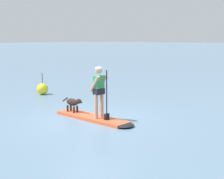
{
  "coord_description": "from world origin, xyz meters",
  "views": [
    {
      "loc": [
        7.81,
        -7.32,
        2.7
      ],
      "look_at": [
        0.0,
        1.0,
        0.9
      ],
      "focal_mm": 51.95,
      "sensor_mm": 36.0,
      "label": 1
    }
  ],
  "objects_px": {
    "person_paddler": "(99,89)",
    "dog": "(73,103)",
    "paddleboard": "(97,119)",
    "marker_buoy": "(43,89)"
  },
  "relations": [
    {
      "from": "paddleboard",
      "to": "person_paddler",
      "type": "bearing_deg",
      "value": 0.73
    },
    {
      "from": "person_paddler",
      "to": "dog",
      "type": "height_order",
      "value": "person_paddler"
    },
    {
      "from": "marker_buoy",
      "to": "person_paddler",
      "type": "bearing_deg",
      "value": -16.8
    },
    {
      "from": "paddleboard",
      "to": "dog",
      "type": "distance_m",
      "value": 1.24
    },
    {
      "from": "person_paddler",
      "to": "dog",
      "type": "xyz_separation_m",
      "value": [
        -1.31,
        -0.02,
        -0.64
      ]
    },
    {
      "from": "person_paddler",
      "to": "dog",
      "type": "distance_m",
      "value": 1.46
    },
    {
      "from": "paddleboard",
      "to": "marker_buoy",
      "type": "height_order",
      "value": "marker_buoy"
    },
    {
      "from": "paddleboard",
      "to": "person_paddler",
      "type": "distance_m",
      "value": 1.04
    },
    {
      "from": "paddleboard",
      "to": "marker_buoy",
      "type": "distance_m",
      "value": 5.81
    },
    {
      "from": "person_paddler",
      "to": "paddleboard",
      "type": "bearing_deg",
      "value": -179.27
    }
  ]
}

